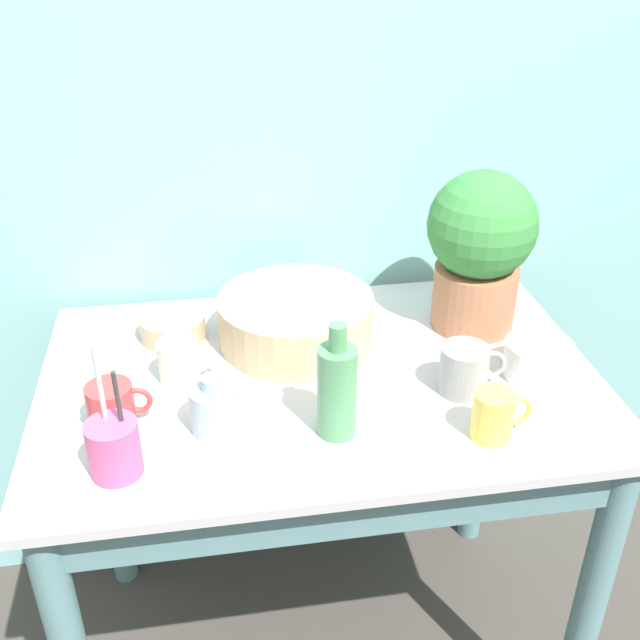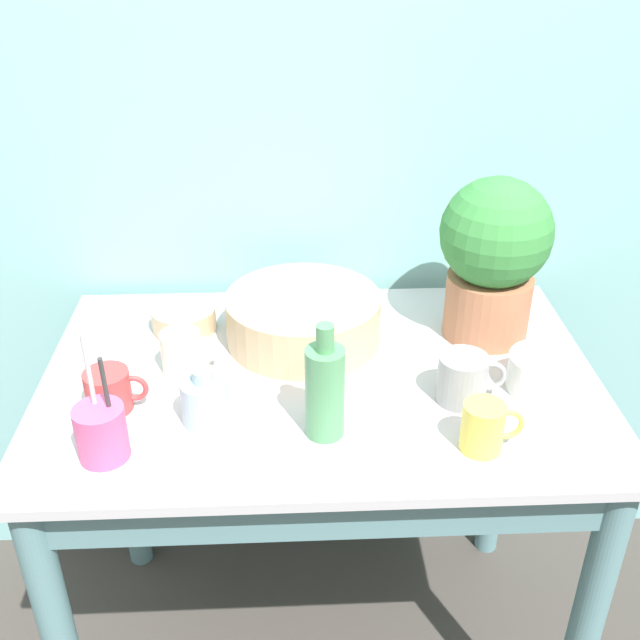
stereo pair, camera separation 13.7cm
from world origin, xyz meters
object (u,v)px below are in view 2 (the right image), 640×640
bottle_short (206,400)px  mug_cream (183,352)px  mug_grey (463,379)px  mug_yellow (484,427)px  bowl_small_tan (184,319)px  bowl_wash_large (303,318)px  bottle_tall (323,390)px  potted_plant (494,253)px  utensil_cup (101,432)px  mug_red (109,391)px  bowl_small_enamel_white (543,373)px

bottle_short → mug_cream: bottle_short is taller
bottle_short → mug_grey: (0.46, 0.04, 0.00)m
mug_yellow → bowl_small_tan: bearing=142.3°
bowl_wash_large → mug_cream: bearing=-155.4°
bottle_tall → mug_grey: 0.27m
potted_plant → bottle_short: potted_plant is taller
bowl_small_tan → utensil_cup: (-0.08, -0.40, 0.02)m
potted_plant → bottle_tall: bearing=-138.3°
mug_cream → mug_red: mug_cream is taller
mug_red → bowl_small_tan: bearing=70.2°
bottle_short → mug_yellow: 0.47m
potted_plant → bowl_wash_large: 0.40m
potted_plant → bowl_small_enamel_white: bearing=-73.9°
bottle_tall → mug_red: bottle_tall is taller
potted_plant → bowl_wash_large: size_ratio=1.07×
mug_cream → bottle_tall: bearing=-38.1°
potted_plant → utensil_cup: bearing=-153.3°
mug_red → mug_yellow: 0.65m
utensil_cup → mug_yellow: bearing=-0.8°
bowl_wash_large → bottle_tall: bearing=-85.4°
mug_red → bowl_small_tan: size_ratio=0.84×
mug_grey → bowl_small_enamel_white: mug_grey is taller
mug_red → utensil_cup: (0.01, -0.13, 0.01)m
mug_grey → utensil_cup: (-0.61, -0.13, 0.00)m
mug_cream → bowl_small_tan: bearing=95.9°
mug_red → mug_yellow: bearing=-12.3°
bowl_small_tan → mug_grey: bearing=-27.6°
mug_cream → bowl_small_tan: 0.16m
potted_plant → mug_grey: 0.28m
bottle_tall → mug_grey: (0.26, 0.08, -0.04)m
potted_plant → mug_yellow: potted_plant is taller
mug_grey → mug_red: 0.63m
mug_grey → utensil_cup: 0.63m
potted_plant → bowl_wash_large: (-0.38, -0.01, -0.13)m
bottle_short → mug_cream: bearing=109.8°
bottle_tall → mug_grey: bottle_tall is taller
mug_red → bowl_small_enamel_white: mug_red is taller
potted_plant → mug_cream: (-0.61, -0.11, -0.14)m
mug_cream → bowl_small_tan: size_ratio=0.82×
mug_cream → utensil_cup: bearing=-112.4°
mug_grey → mug_yellow: (0.01, -0.14, -0.00)m
bowl_small_tan → bottle_short: bearing=-76.9°
mug_red → bowl_small_tan: mug_red is taller
mug_cream → mug_red: bearing=-134.8°
mug_cream → bowl_small_enamel_white: mug_cream is taller
bottle_tall → bowl_small_tan: (-0.27, 0.36, -0.06)m
mug_cream → potted_plant: bearing=10.4°
bowl_small_enamel_white → utensil_cup: 0.78m
bowl_wash_large → bowl_small_tan: (-0.25, 0.05, -0.02)m
bowl_wash_large → bowl_small_tan: bowl_wash_large is taller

